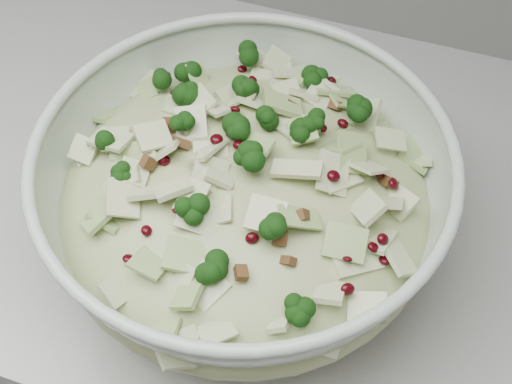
% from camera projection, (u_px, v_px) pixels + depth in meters
% --- Properties ---
extents(mixing_bowl, '(0.41, 0.41, 0.15)m').
position_uv_depth(mixing_bowl, '(245.00, 201.00, 0.66)').
color(mixing_bowl, '#B3C4B3').
rests_on(mixing_bowl, counter).
extents(salad, '(0.43, 0.43, 0.15)m').
position_uv_depth(salad, '(244.00, 185.00, 0.64)').
color(salad, '#A1AD76').
rests_on(salad, mixing_bowl).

